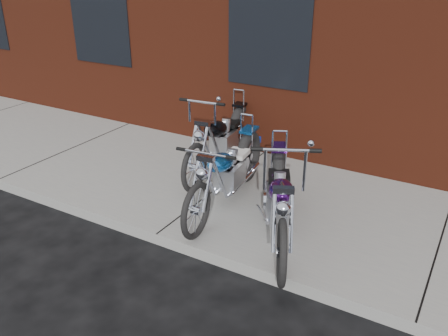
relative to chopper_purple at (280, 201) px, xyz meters
The scene contains 5 objects.
ground 1.59m from the chopper_purple, 149.11° to the right, with size 120.00×120.00×0.00m, color black.
sidewalk 1.56m from the chopper_purple, 149.67° to the left, with size 22.00×3.00×0.15m, color #9D9B92.
chopper_purple is the anchor object (origin of this frame).
chopper_blue 0.99m from the chopper_purple, 158.51° to the left, with size 0.59×2.43×1.06m.
chopper_third 2.12m from the chopper_purple, 139.34° to the left, with size 0.60×2.47×1.26m.
Camera 1 is at (3.17, -3.82, 3.25)m, focal length 38.00 mm.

